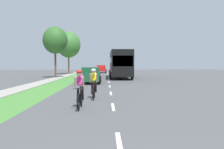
% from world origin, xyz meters
% --- Properties ---
extents(ground_plane, '(120.00, 120.00, 0.00)m').
position_xyz_m(ground_plane, '(0.00, 20.00, 0.00)').
color(ground_plane, '#4C4C4F').
extents(grass_verge, '(2.34, 70.00, 0.01)m').
position_xyz_m(grass_verge, '(-4.64, 20.00, 0.00)').
color(grass_verge, '#478438').
rests_on(grass_verge, ground_plane).
extents(sidewalk_concrete, '(1.58, 70.00, 0.10)m').
position_xyz_m(sidewalk_concrete, '(-6.60, 20.00, 0.00)').
color(sidewalk_concrete, '#9E998E').
rests_on(sidewalk_concrete, ground_plane).
extents(lane_markings_center, '(0.12, 53.13, 0.01)m').
position_xyz_m(lane_markings_center, '(0.00, 24.00, 0.00)').
color(lane_markings_center, white).
rests_on(lane_markings_center, ground_plane).
extents(cyclist_lead, '(0.42, 1.72, 1.58)m').
position_xyz_m(cyclist_lead, '(-1.36, 7.37, 0.81)').
color(cyclist_lead, black).
rests_on(cyclist_lead, ground_plane).
extents(cyclist_trailing, '(0.42, 1.72, 1.58)m').
position_xyz_m(cyclist_trailing, '(-0.94, 10.08, 0.81)').
color(cyclist_trailing, black).
rests_on(cyclist_trailing, ground_plane).
extents(sedan_dark_green, '(1.98, 4.30, 1.52)m').
position_xyz_m(sedan_dark_green, '(-1.77, 20.40, 0.77)').
color(sedan_dark_green, '#194C2D').
rests_on(sedan_dark_green, ground_plane).
extents(bus_black, '(2.78, 11.60, 3.48)m').
position_xyz_m(bus_black, '(1.56, 29.40, 1.98)').
color(bus_black, black).
rests_on(bus_black, ground_plane).
extents(pickup_red, '(2.22, 5.10, 1.64)m').
position_xyz_m(pickup_red, '(-1.31, 48.20, 0.83)').
color(pickup_red, red).
rests_on(pickup_red, ground_plane).
extents(street_tree_near, '(3.28, 3.28, 6.83)m').
position_xyz_m(street_tree_near, '(-7.06, 29.47, 5.01)').
color(street_tree_near, brown).
rests_on(street_tree_near, ground_plane).
extents(street_tree_far, '(4.39, 4.39, 7.90)m').
position_xyz_m(street_tree_far, '(-7.26, 42.07, 5.47)').
color(street_tree_far, brown).
rests_on(street_tree_far, ground_plane).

